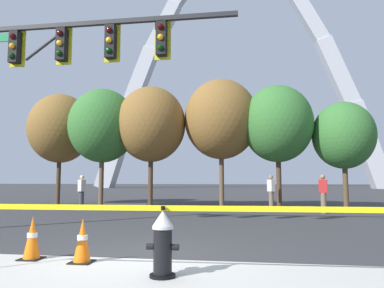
# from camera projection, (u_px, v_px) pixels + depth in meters

# --- Properties ---
(ground_plane) EXTENTS (240.00, 240.00, 0.00)m
(ground_plane) POSITION_uv_depth(u_px,v_px,m) (137.00, 257.00, 6.52)
(ground_plane) COLOR #333335
(fire_hydrant) EXTENTS (0.46, 0.48, 0.99)m
(fire_hydrant) POSITION_uv_depth(u_px,v_px,m) (163.00, 244.00, 5.16)
(fire_hydrant) COLOR black
(fire_hydrant) RESTS_ON ground
(caution_tape_barrier) EXTENTS (6.11, 0.22, 1.04)m
(caution_tape_barrier) POSITION_uv_depth(u_px,v_px,m) (177.00, 225.00, 5.20)
(caution_tape_barrier) COLOR #232326
(caution_tape_barrier) RESTS_ON ground
(traffic_cone_by_hydrant) EXTENTS (0.36, 0.36, 0.73)m
(traffic_cone_by_hydrant) POSITION_uv_depth(u_px,v_px,m) (82.00, 241.00, 6.04)
(traffic_cone_by_hydrant) COLOR black
(traffic_cone_by_hydrant) RESTS_ON ground
(traffic_cone_mid_sidewalk) EXTENTS (0.36, 0.36, 0.73)m
(traffic_cone_mid_sidewalk) POSITION_uv_depth(u_px,v_px,m) (32.00, 238.00, 6.29)
(traffic_cone_mid_sidewalk) COLOR black
(traffic_cone_mid_sidewalk) RESTS_ON ground
(traffic_signal_gantry) EXTENTS (7.82, 0.44, 6.00)m
(traffic_signal_gantry) POSITION_uv_depth(u_px,v_px,m) (47.00, 68.00, 10.04)
(traffic_signal_gantry) COLOR #232326
(traffic_signal_gantry) RESTS_ON ground
(monument_arch) EXTENTS (49.29, 2.80, 42.47)m
(monument_arch) POSITION_uv_depth(u_px,v_px,m) (235.00, 80.00, 63.36)
(monument_arch) COLOR #B2B5BC
(monument_arch) RESTS_ON ground
(tree_far_left) EXTENTS (3.61, 3.61, 6.31)m
(tree_far_left) POSITION_uv_depth(u_px,v_px,m) (60.00, 128.00, 21.09)
(tree_far_left) COLOR #473323
(tree_far_left) RESTS_ON ground
(tree_left_mid) EXTENTS (3.47, 3.47, 6.06)m
(tree_left_mid) POSITION_uv_depth(u_px,v_px,m) (103.00, 126.00, 18.90)
(tree_left_mid) COLOR brown
(tree_left_mid) RESTS_ON ground
(tree_center_left) EXTENTS (3.49, 3.49, 6.10)m
(tree_center_left) POSITION_uv_depth(u_px,v_px,m) (151.00, 124.00, 18.58)
(tree_center_left) COLOR #473323
(tree_center_left) RESTS_ON ground
(tree_center_right) EXTENTS (3.69, 3.69, 6.46)m
(tree_center_right) POSITION_uv_depth(u_px,v_px,m) (221.00, 119.00, 18.54)
(tree_center_right) COLOR brown
(tree_center_right) RESTS_ON ground
(tree_right_mid) EXTENTS (3.41, 3.41, 5.97)m
(tree_right_mid) POSITION_uv_depth(u_px,v_px,m) (278.00, 124.00, 17.83)
(tree_right_mid) COLOR #473323
(tree_right_mid) RESTS_ON ground
(tree_far_right) EXTENTS (2.90, 2.90, 5.08)m
(tree_far_right) POSITION_uv_depth(u_px,v_px,m) (344.00, 135.00, 17.41)
(tree_far_right) COLOR brown
(tree_far_right) RESTS_ON ground
(pedestrian_walking_left) EXTENTS (0.35, 0.39, 1.59)m
(pedestrian_walking_left) POSITION_uv_depth(u_px,v_px,m) (271.00, 192.00, 16.85)
(pedestrian_walking_left) COLOR brown
(pedestrian_walking_left) RESTS_ON ground
(pedestrian_standing_center) EXTENTS (0.38, 0.28, 1.59)m
(pedestrian_standing_center) POSITION_uv_depth(u_px,v_px,m) (323.00, 193.00, 15.06)
(pedestrian_standing_center) COLOR brown
(pedestrian_standing_center) RESTS_ON ground
(pedestrian_walking_right) EXTENTS (0.27, 0.37, 1.59)m
(pedestrian_walking_right) POSITION_uv_depth(u_px,v_px,m) (82.00, 192.00, 16.90)
(pedestrian_walking_right) COLOR #38383D
(pedestrian_walking_right) RESTS_ON ground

